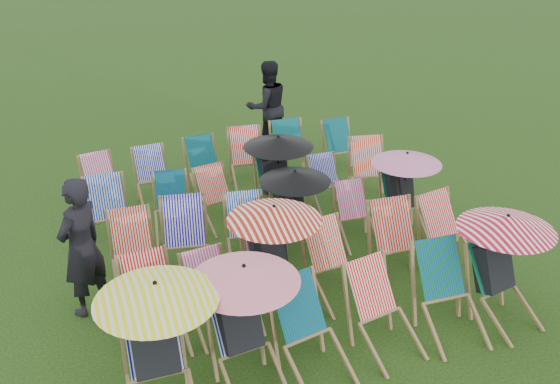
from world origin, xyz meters
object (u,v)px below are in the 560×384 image
object	(u,v)px
person_left	(81,247)
deckchair_29	(343,149)
deckchair_0	(158,348)
deckchair_5	(504,268)
person_rear	(267,106)

from	to	relation	value
person_left	deckchair_29	bearing A→B (deg)	167.17
deckchair_29	person_left	bearing A→B (deg)	-151.05
deckchair_0	deckchair_29	xyz separation A→B (m)	(4.14, 4.53, -0.29)
deckchair_0	deckchair_5	distance (m)	4.02
deckchair_0	person_rear	bearing A→B (deg)	63.03
deckchair_29	person_rear	bearing A→B (deg)	120.34
deckchair_0	deckchair_5	world-z (taller)	deckchair_0
deckchair_0	person_rear	xyz separation A→B (m)	(3.24, 6.04, 0.15)
deckchair_5	deckchair_29	world-z (taller)	deckchair_5
deckchair_0	person_left	world-z (taller)	person_left
deckchair_5	person_rear	world-z (taller)	person_rear
deckchair_29	person_left	xyz separation A→B (m)	(-4.66, -2.61, 0.43)
deckchair_0	deckchair_5	bearing A→B (deg)	1.83
deckchair_0	deckchair_5	size ratio (longest dim) A/B	1.06
deckchair_29	deckchair_5	bearing A→B (deg)	-91.78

